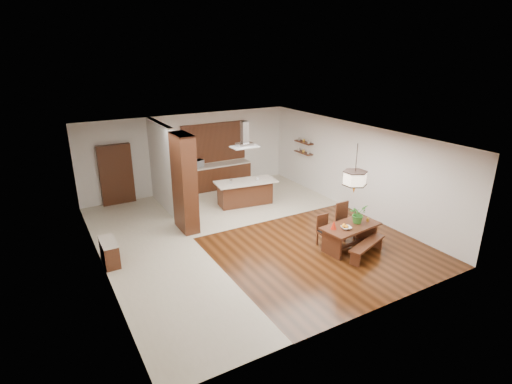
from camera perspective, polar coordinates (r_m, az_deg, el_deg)
room_shell at (r=11.02m, az=-1.36°, el=3.72°), size 9.00×9.04×2.92m
tile_hallway at (r=10.86m, az=-14.27°, el=-8.92°), size 2.50×9.00×0.01m
tile_kitchen at (r=14.32m, az=-1.68°, el=-1.13°), size 5.50×4.00×0.01m
soffit_band at (r=10.82m, az=-1.39°, el=7.91°), size 8.00×9.00×0.02m
partition_pier at (r=11.71m, az=-10.19°, el=1.24°), size 0.45×1.00×2.90m
partition_stub at (r=13.63m, az=-13.25°, el=3.65°), size 0.18×2.40×2.90m
hallway_console at (r=10.72m, az=-20.20°, el=-8.10°), size 0.37×0.88×0.63m
hallway_doorway at (r=14.49m, az=-19.33°, el=2.35°), size 1.10×0.20×2.10m
rear_counter at (r=15.51m, az=-5.49°, el=2.27°), size 2.60×0.62×0.95m
kitchen_window at (r=15.41m, az=-6.05°, el=7.05°), size 2.60×0.08×1.50m
shelf_lower at (r=15.33m, az=6.78°, el=5.61°), size 0.26×0.90×0.04m
shelf_upper at (r=15.24m, az=6.84°, el=7.07°), size 0.26×0.90×0.04m
dining_table at (r=11.03m, az=13.30°, el=-5.50°), size 1.71×1.00×0.68m
dining_bench at (r=10.84m, az=15.55°, el=-7.93°), size 1.43×0.74×0.40m
dining_chair_left at (r=11.07m, az=9.96°, el=-5.52°), size 0.39×0.39×0.87m
dining_chair_right at (r=11.60m, az=12.76°, el=-4.09°), size 0.46×0.46×1.02m
pendant_lantern at (r=10.43m, az=14.05°, el=3.24°), size 0.64×0.64×1.31m
foliage_plant at (r=11.07m, az=14.35°, el=-3.06°), size 0.53×0.48×0.51m
fruit_bowl at (r=10.71m, az=12.75°, el=-5.01°), size 0.33×0.33×0.06m
napkin_cone at (r=10.60m, az=11.05°, el=-4.63°), size 0.19×0.19×0.24m
gold_ornament at (r=11.31m, az=15.66°, el=-3.81°), size 0.09×0.09×0.10m
kitchen_island at (r=13.79m, az=-1.56°, el=-0.05°), size 2.18×1.16×0.86m
range_hood at (r=13.24m, az=-1.65°, el=8.23°), size 0.90×0.55×0.87m
island_cup at (r=13.72m, az=0.23°, el=1.90°), size 0.15×0.15×0.09m
microwave at (r=15.06m, az=-8.47°, el=4.03°), size 0.56×0.47×0.27m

